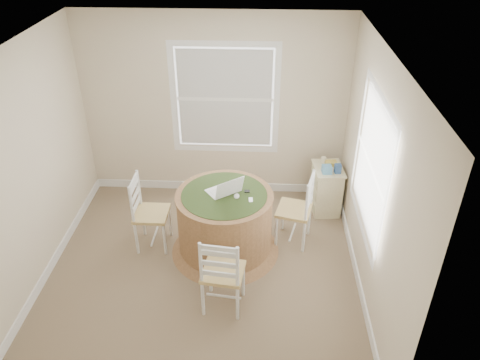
{
  "coord_description": "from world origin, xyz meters",
  "views": [
    {
      "loc": [
        0.64,
        -4.06,
        3.84
      ],
      "look_at": [
        0.42,
        0.45,
        1.01
      ],
      "focal_mm": 35.0,
      "sensor_mm": 36.0,
      "label": 1
    }
  ],
  "objects_px": {
    "corner_chest": "(326,189)",
    "chair_near": "(223,272)",
    "laptop": "(225,190)",
    "round_table": "(225,221)",
    "chair_left": "(152,213)",
    "chair_right": "(294,210)"
  },
  "relations": [
    {
      "from": "round_table",
      "to": "chair_left",
      "type": "distance_m",
      "value": 0.9
    },
    {
      "from": "chair_left",
      "to": "corner_chest",
      "type": "relative_size",
      "value": 1.41
    },
    {
      "from": "chair_right",
      "to": "round_table",
      "type": "bearing_deg",
      "value": -60.05
    },
    {
      "from": "chair_left",
      "to": "round_table",
      "type": "bearing_deg",
      "value": -93.83
    },
    {
      "from": "chair_left",
      "to": "laptop",
      "type": "relative_size",
      "value": 2.0
    },
    {
      "from": "corner_chest",
      "to": "round_table",
      "type": "bearing_deg",
      "value": -149.89
    },
    {
      "from": "chair_near",
      "to": "chair_right",
      "type": "height_order",
      "value": "same"
    },
    {
      "from": "corner_chest",
      "to": "chair_near",
      "type": "bearing_deg",
      "value": -129.73
    },
    {
      "from": "chair_near",
      "to": "corner_chest",
      "type": "height_order",
      "value": "chair_near"
    },
    {
      "from": "chair_near",
      "to": "corner_chest",
      "type": "relative_size",
      "value": 1.41
    },
    {
      "from": "round_table",
      "to": "laptop",
      "type": "bearing_deg",
      "value": 84.82
    },
    {
      "from": "chair_near",
      "to": "laptop",
      "type": "bearing_deg",
      "value": -79.72
    },
    {
      "from": "chair_near",
      "to": "laptop",
      "type": "height_order",
      "value": "laptop"
    },
    {
      "from": "chair_near",
      "to": "laptop",
      "type": "distance_m",
      "value": 1.03
    },
    {
      "from": "chair_right",
      "to": "corner_chest",
      "type": "xyz_separation_m",
      "value": [
        0.48,
        0.7,
        -0.14
      ]
    },
    {
      "from": "round_table",
      "to": "chair_right",
      "type": "height_order",
      "value": "chair_right"
    },
    {
      "from": "round_table",
      "to": "chair_near",
      "type": "bearing_deg",
      "value": -90.44
    },
    {
      "from": "chair_left",
      "to": "chair_right",
      "type": "height_order",
      "value": "same"
    },
    {
      "from": "chair_near",
      "to": "round_table",
      "type": "bearing_deg",
      "value": -79.49
    },
    {
      "from": "chair_left",
      "to": "laptop",
      "type": "distance_m",
      "value": 0.98
    },
    {
      "from": "corner_chest",
      "to": "laptop",
      "type": "bearing_deg",
      "value": -151.22
    },
    {
      "from": "round_table",
      "to": "chair_left",
      "type": "xyz_separation_m",
      "value": [
        -0.9,
        0.07,
        0.03
      ]
    }
  ]
}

